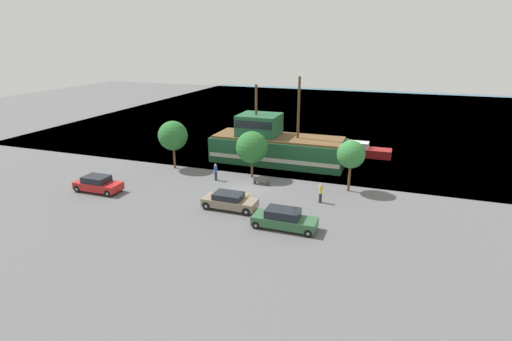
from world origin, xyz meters
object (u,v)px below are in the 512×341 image
object	(u,v)px
moored_boat_outer	(257,135)
pedestrian_walking_near	(216,172)
parked_car_curb_mid	(98,184)
moored_boat_dockside	(360,150)
pedestrian_walking_far	(321,193)
pirate_ship	(276,145)
bench_promenade_east	(261,181)
parked_car_curb_front	(284,219)
fire_hydrant	(248,198)
parked_car_curb_rear	(230,201)

from	to	relation	value
moored_boat_outer	pedestrian_walking_near	distance (m)	17.86
parked_car_curb_mid	moored_boat_dockside	bearing A→B (deg)	43.36
moored_boat_dockside	pedestrian_walking_far	world-z (taller)	pedestrian_walking_far
pedestrian_walking_far	moored_boat_outer	bearing A→B (deg)	123.11
pirate_ship	bench_promenade_east	distance (m)	8.07
moored_boat_outer	parked_car_curb_front	xyz separation A→B (m)	(11.40, -25.97, 0.05)
parked_car_curb_front	parked_car_curb_mid	xyz separation A→B (m)	(-18.71, 1.56, -0.00)
pirate_ship	moored_boat_outer	bearing A→B (deg)	121.11
moored_boat_outer	fire_hydrant	distance (m)	23.10
pedestrian_walking_far	fire_hydrant	bearing A→B (deg)	-161.70
parked_car_curb_front	parked_car_curb_rear	bearing A→B (deg)	159.62
moored_boat_dockside	parked_car_curb_front	bearing A→B (deg)	-98.64
moored_boat_dockside	parked_car_curb_mid	world-z (taller)	moored_boat_dockside
fire_hydrant	pedestrian_walking_near	size ratio (longest dim) A/B	0.44
moored_boat_outer	parked_car_curb_mid	distance (m)	25.48
parked_car_curb_mid	pedestrian_walking_near	bearing A→B (deg)	35.99
fire_hydrant	pedestrian_walking_near	bearing A→B (deg)	140.29
parked_car_curb_front	moored_boat_outer	bearing A→B (deg)	113.70
parked_car_curb_mid	pedestrian_walking_far	bearing A→B (deg)	12.19
pirate_ship	parked_car_curb_rear	bearing A→B (deg)	-89.12
moored_boat_outer	parked_car_curb_front	world-z (taller)	moored_boat_outer
parked_car_curb_mid	fire_hydrant	world-z (taller)	parked_car_curb_mid
moored_boat_dockside	bench_promenade_east	size ratio (longest dim) A/B	4.84
pedestrian_walking_near	moored_boat_dockside	bearing A→B (deg)	47.68
bench_promenade_east	fire_hydrant	bearing A→B (deg)	-85.93
parked_car_curb_rear	pedestrian_walking_far	distance (m)	8.06
parked_car_curb_front	pedestrian_walking_near	xyz separation A→B (m)	(-9.56, 8.20, 0.13)
pirate_ship	pedestrian_walking_near	xyz separation A→B (m)	(-3.97, -8.13, -1.13)
parked_car_curb_front	pedestrian_walking_far	bearing A→B (deg)	74.49
moored_boat_outer	bench_promenade_east	distance (m)	18.73
pirate_ship	parked_car_curb_front	world-z (taller)	pirate_ship
pirate_ship	parked_car_curb_front	bearing A→B (deg)	-71.13
parked_car_curb_rear	bench_promenade_east	world-z (taller)	parked_car_curb_rear
pirate_ship	parked_car_curb_mid	world-z (taller)	pirate_ship
bench_promenade_east	parked_car_curb_rear	bearing A→B (deg)	-95.40
pedestrian_walking_near	pirate_ship	bearing A→B (deg)	63.95
pirate_ship	moored_boat_dockside	xyz separation A→B (m)	(8.99, 6.11, -1.36)
fire_hydrant	bench_promenade_east	distance (m)	4.53
fire_hydrant	parked_car_curb_rear	bearing A→B (deg)	-115.61
parked_car_curb_mid	pedestrian_walking_far	distance (m)	20.83
parked_car_curb_rear	fire_hydrant	xyz separation A→B (m)	(0.93, 1.95, -0.31)
parked_car_curb_front	bench_promenade_east	size ratio (longest dim) A/B	3.26
moored_boat_dockside	pedestrian_walking_near	xyz separation A→B (m)	(-12.96, -14.24, 0.23)
parked_car_curb_rear	bench_promenade_east	bearing A→B (deg)	84.60
parked_car_curb_rear	moored_boat_outer	bearing A→B (deg)	104.13
fire_hydrant	moored_boat_dockside	bearing A→B (deg)	67.04
parked_car_curb_rear	pedestrian_walking_far	bearing A→B (deg)	29.45
parked_car_curb_mid	bench_promenade_east	xyz separation A→B (m)	(13.96, 6.91, -0.33)
parked_car_curb_mid	pedestrian_walking_far	xyz separation A→B (m)	(20.36, 4.40, 0.14)
fire_hydrant	pedestrian_walking_far	world-z (taller)	pedestrian_walking_far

